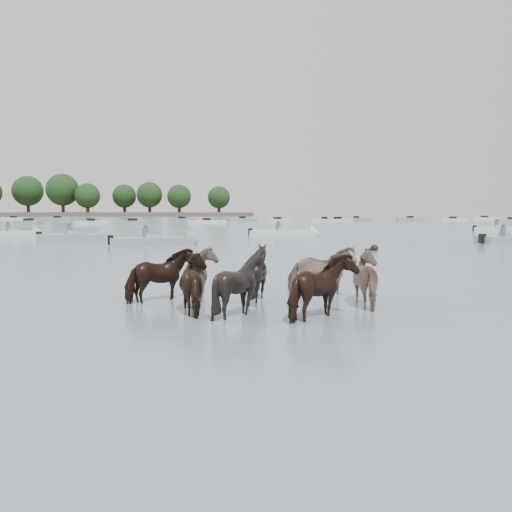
{
  "coord_description": "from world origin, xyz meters",
  "views": [
    {
      "loc": [
        -2.38,
        -12.35,
        2.34
      ],
      "look_at": [
        -1.17,
        1.18,
        1.1
      ],
      "focal_mm": 37.08,
      "sensor_mm": 36.0,
      "label": 1
    }
  ],
  "objects": [
    {
      "name": "ground",
      "position": [
        0.0,
        0.0,
        0.0
      ],
      "size": [
        400.0,
        400.0,
        0.0
      ],
      "primitive_type": "plane",
      "color": "#4C616E",
      "rests_on": "ground"
    },
    {
      "name": "pony_herd",
      "position": [
        -1.18,
        0.16,
        0.6
      ],
      "size": [
        6.96,
        4.35,
        1.56
      ],
      "color": "black",
      "rests_on": "ground"
    },
    {
      "name": "swimming_pony",
      "position": [
        6.62,
        15.89,
        0.1
      ],
      "size": [
        0.72,
        0.44,
        0.44
      ],
      "color": "black",
      "rests_on": "ground"
    },
    {
      "name": "motorboat_a",
      "position": [
        -11.26,
        26.72,
        0.23
      ],
      "size": [
        5.6,
        1.62,
        1.92
      ],
      "rotation": [
        0.0,
        0.0,
        0.0
      ],
      "color": "gray",
      "rests_on": "ground"
    },
    {
      "name": "motorboat_b",
      "position": [
        -5.19,
        21.57,
        0.23
      ],
      "size": [
        5.81,
        2.32,
        1.92
      ],
      "rotation": [
        0.0,
        0.0,
        0.13
      ],
      "color": "gray",
      "rests_on": "ground"
    },
    {
      "name": "motorboat_c",
      "position": [
        4.49,
        30.7,
        0.22
      ],
      "size": [
        6.1,
        2.54,
        1.92
      ],
      "rotation": [
        0.0,
        0.0,
        -0.17
      ],
      "color": "silver",
      "rests_on": "ground"
    },
    {
      "name": "motorboat_e",
      "position": [
        25.94,
        35.28,
        0.23
      ],
      "size": [
        5.15,
        3.96,
        1.92
      ],
      "rotation": [
        0.0,
        0.0,
        -0.54
      ],
      "color": "silver",
      "rests_on": "ground"
    },
    {
      "name": "motorboat_f",
      "position": [
        -17.26,
        31.47,
        0.23
      ],
      "size": [
        4.62,
        3.42,
        1.92
      ],
      "rotation": [
        0.0,
        0.0,
        0.47
      ],
      "color": "silver",
      "rests_on": "ground"
    },
    {
      "name": "distant_flotilla",
      "position": [
        0.72,
        75.02,
        0.26
      ],
      "size": [
        103.41,
        27.7,
        0.93
      ],
      "color": "gray",
      "rests_on": "ground"
    }
  ]
}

